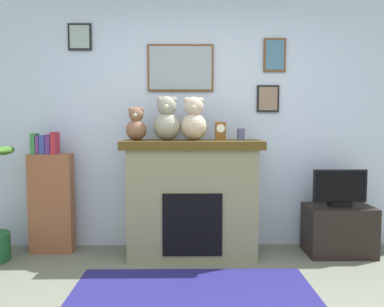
% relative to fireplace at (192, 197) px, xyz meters
% --- Properties ---
extents(back_wall, '(5.20, 0.15, 2.60)m').
position_rel_fireplace_xyz_m(back_wall, '(0.10, 0.34, 0.73)').
color(back_wall, silver).
rests_on(back_wall, ground_plane).
extents(fireplace, '(1.34, 0.61, 1.14)m').
position_rel_fireplace_xyz_m(fireplace, '(0.00, 0.00, 0.00)').
color(fireplace, gray).
rests_on(fireplace, ground_plane).
extents(bookshelf, '(0.43, 0.16, 1.22)m').
position_rel_fireplace_xyz_m(bookshelf, '(-1.42, 0.08, -0.03)').
color(bookshelf, brown).
rests_on(bookshelf, ground_plane).
extents(tv_stand, '(0.64, 0.40, 0.49)m').
position_rel_fireplace_xyz_m(tv_stand, '(1.46, -0.02, -0.33)').
color(tv_stand, black).
rests_on(tv_stand, ground_plane).
extents(television, '(0.53, 0.14, 0.36)m').
position_rel_fireplace_xyz_m(television, '(1.46, -0.02, 0.08)').
color(television, black).
rests_on(television, tv_stand).
extents(area_rug, '(1.89, 1.11, 0.01)m').
position_rel_fireplace_xyz_m(area_rug, '(0.00, -0.95, -0.57)').
color(area_rug, navy).
rests_on(area_rug, ground_plane).
extents(candle_jar, '(0.08, 0.08, 0.12)m').
position_rel_fireplace_xyz_m(candle_jar, '(0.48, -0.02, 0.62)').
color(candle_jar, '#4C517A').
rests_on(candle_jar, fireplace).
extents(mantel_clock, '(0.10, 0.08, 0.18)m').
position_rel_fireplace_xyz_m(mantel_clock, '(0.28, -0.02, 0.65)').
color(mantel_clock, brown).
rests_on(mantel_clock, fireplace).
extents(teddy_bear_brown, '(0.20, 0.20, 0.32)m').
position_rel_fireplace_xyz_m(teddy_bear_brown, '(-0.54, -0.02, 0.71)').
color(teddy_bear_brown, brown).
rests_on(teddy_bear_brown, fireplace).
extents(teddy_bear_tan, '(0.27, 0.27, 0.43)m').
position_rel_fireplace_xyz_m(teddy_bear_tan, '(-0.24, -0.02, 0.76)').
color(teddy_bear_tan, gray).
rests_on(teddy_bear_tan, fireplace).
extents(teddy_bear_grey, '(0.26, 0.26, 0.42)m').
position_rel_fireplace_xyz_m(teddy_bear_grey, '(0.02, -0.02, 0.75)').
color(teddy_bear_grey, '#C2AE97').
rests_on(teddy_bear_grey, fireplace).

